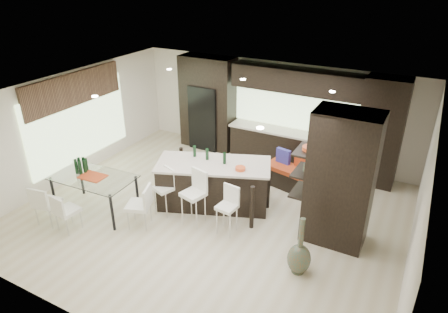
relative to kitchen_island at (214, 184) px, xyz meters
The scene contains 22 objects.
ground 0.66m from the kitchen_island, 68.64° to the right, with size 8.00×8.00×0.00m, color beige.
back_wall 3.23m from the kitchen_island, 87.28° to the left, with size 8.00×0.02×2.70m, color white.
left_wall 3.96m from the kitchen_island, behind, with size 0.02×7.00×2.70m, color white.
right_wall 4.25m from the kitchen_island, ahead, with size 0.02×7.00×2.70m, color white.
ceiling 2.21m from the kitchen_island, 68.64° to the right, with size 8.00×7.00×0.02m, color white.
window_left 3.90m from the kitchen_island, behind, with size 0.04×3.20×1.90m, color #B2D199.
window_back 3.33m from the kitchen_island, 76.34° to the left, with size 3.40×0.04×1.20m, color #B2D199.
stone_accent 4.16m from the kitchen_island, behind, with size 0.08×3.00×0.80m, color brown.
ceiling_spots 2.17m from the kitchen_island, 41.12° to the right, with size 4.00×3.00×0.02m, color white.
back_cabinetry 2.98m from the kitchen_island, 76.92° to the left, with size 6.80×0.68×2.70m, color black.
refrigerator 3.28m from the kitchen_island, 122.58° to the left, with size 0.90×0.68×1.90m, color black.
partition_column 2.87m from the kitchen_island, ahead, with size 1.20×0.80×2.70m, color black.
kitchen_island is the anchor object (origin of this frame).
stool_left 1.14m from the kitchen_island, 132.89° to the right, with size 0.38×0.38×0.86m, color white.
stool_mid 0.86m from the kitchen_island, 90.00° to the right, with size 0.43×0.43×0.98m, color white.
stool_right 1.13m from the kitchen_island, 46.94° to the right, with size 0.37×0.37×0.84m, color white.
bench 2.05m from the kitchen_island, 48.97° to the left, with size 1.39×0.53×0.53m, color black.
floor_vase 2.75m from the kitchen_island, 27.26° to the right, with size 0.42×0.42×1.15m, color #454B36, non-canonical shape.
dining_table 2.62m from the kitchen_island, 145.69° to the right, with size 1.78×1.00×0.86m, color white.
chair_near 3.14m from the kitchen_island, 133.58° to the right, with size 0.43×0.43×0.79m, color white.
chair_far 3.55m from the kitchen_island, 139.94° to the right, with size 0.46×0.46×0.85m, color white.
chair_end 1.76m from the kitchen_island, 122.94° to the right, with size 0.47×0.47×0.87m, color white.
Camera 1 is at (3.75, -6.43, 5.02)m, focal length 32.00 mm.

